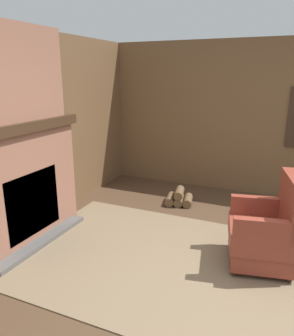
% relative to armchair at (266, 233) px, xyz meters
% --- Properties ---
extents(ground_plane, '(14.00, 14.00, 0.00)m').
position_rel_armchair_xyz_m(ground_plane, '(-0.06, -0.56, -0.35)').
color(ground_plane, '#4C3523').
extents(wood_panel_wall_left, '(0.06, 5.97, 2.38)m').
position_rel_armchair_xyz_m(wood_panel_wall_left, '(-2.78, -0.56, 0.84)').
color(wood_panel_wall_left, brown).
rests_on(wood_panel_wall_left, ground).
extents(wood_panel_wall_back, '(5.97, 0.09, 2.38)m').
position_rel_armchair_xyz_m(wood_panel_wall_back, '(-0.05, 2.16, 0.84)').
color(wood_panel_wall_back, brown).
rests_on(wood_panel_wall_back, ground).
extents(fireplace_hearth, '(0.55, 1.62, 1.38)m').
position_rel_armchair_xyz_m(fireplace_hearth, '(-2.57, -0.56, 0.33)').
color(fireplace_hearth, '#93604C').
rests_on(fireplace_hearth, ground).
extents(chimney_breast, '(0.30, 1.34, 0.98)m').
position_rel_armchair_xyz_m(chimney_breast, '(-2.58, -0.56, 1.52)').
color(chimney_breast, '#93604C').
rests_on(chimney_breast, fireplace_hearth).
extents(area_rug, '(3.98, 2.17, 0.01)m').
position_rel_armchair_xyz_m(area_rug, '(-0.51, -0.33, -0.35)').
color(area_rug, '#7A664C').
rests_on(area_rug, ground).
extents(armchair, '(0.74, 0.77, 0.95)m').
position_rel_armchair_xyz_m(armchair, '(0.00, 0.00, 0.00)').
color(armchair, brown).
rests_on(armchair, ground).
extents(firewood_stack, '(0.45, 0.41, 0.24)m').
position_rel_armchair_xyz_m(firewood_stack, '(-1.29, 1.20, -0.26)').
color(firewood_stack, brown).
rests_on(firewood_stack, ground).
extents(storage_case, '(0.13, 0.26, 0.14)m').
position_rel_armchair_xyz_m(storage_case, '(-2.62, -0.45, 1.10)').
color(storage_case, gray).
rests_on(storage_case, fireplace_hearth).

